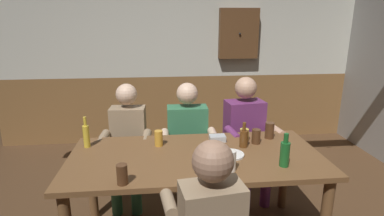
# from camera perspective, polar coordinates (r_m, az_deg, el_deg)

# --- Properties ---
(back_wall_upper) EXTENTS (5.23, 0.12, 1.43)m
(back_wall_upper) POSITION_cam_1_polar(r_m,az_deg,el_deg) (4.58, -2.75, 14.80)
(back_wall_upper) COLOR beige
(back_wall_wainscot) EXTENTS (5.23, 0.12, 0.99)m
(back_wall_wainscot) POSITION_cam_1_polar(r_m,az_deg,el_deg) (4.76, -2.55, 0.04)
(back_wall_wainscot) COLOR brown
(back_wall_wainscot) RESTS_ON ground_plane
(dining_table) EXTENTS (1.99, 0.93, 0.78)m
(dining_table) POSITION_cam_1_polar(r_m,az_deg,el_deg) (2.51, 0.71, -10.73)
(dining_table) COLOR brown
(dining_table) RESTS_ON ground_plane
(person_0) EXTENTS (0.50, 0.51, 1.21)m
(person_0) POSITION_cam_1_polar(r_m,az_deg,el_deg) (3.14, -11.79, -5.74)
(person_0) COLOR #997F60
(person_0) RESTS_ON ground_plane
(person_1) EXTENTS (0.55, 0.54, 1.20)m
(person_1) POSITION_cam_1_polar(r_m,az_deg,el_deg) (3.13, -0.76, -5.37)
(person_1) COLOR #33724C
(person_1) RESTS_ON ground_plane
(person_2) EXTENTS (0.56, 0.57, 1.25)m
(person_2) POSITION_cam_1_polar(r_m,az_deg,el_deg) (3.24, 10.02, -4.37)
(person_2) COLOR #6B2D66
(person_2) RESTS_ON ground_plane
(table_candle) EXTENTS (0.04, 0.04, 0.08)m
(table_candle) POSITION_cam_1_polar(r_m,az_deg,el_deg) (2.36, 2.34, -8.81)
(table_candle) COLOR #F9E08C
(table_candle) RESTS_ON dining_table
(condiment_caddy) EXTENTS (0.14, 0.10, 0.05)m
(condiment_caddy) POSITION_cam_1_polar(r_m,az_deg,el_deg) (2.74, 4.70, -5.56)
(condiment_caddy) COLOR #B2B7BC
(condiment_caddy) RESTS_ON dining_table
(plate_0) EXTENTS (0.21, 0.21, 0.01)m
(plate_0) POSITION_cam_1_polar(r_m,az_deg,el_deg) (2.47, 7.21, -8.53)
(plate_0) COLOR white
(plate_0) RESTS_ON dining_table
(bottle_0) EXTENTS (0.07, 0.07, 0.25)m
(bottle_0) POSITION_cam_1_polar(r_m,az_deg,el_deg) (2.35, 16.77, -7.97)
(bottle_0) COLOR #195923
(bottle_0) RESTS_ON dining_table
(bottle_1) EXTENTS (0.07, 0.07, 0.22)m
(bottle_1) POSITION_cam_1_polar(r_m,az_deg,el_deg) (2.62, 9.53, -5.45)
(bottle_1) COLOR #593314
(bottle_1) RESTS_ON dining_table
(bottle_2) EXTENTS (0.05, 0.05, 0.26)m
(bottle_2) POSITION_cam_1_polar(r_m,az_deg,el_deg) (2.72, -18.94, -4.78)
(bottle_2) COLOR gold
(bottle_2) RESTS_ON dining_table
(pint_glass_0) EXTENTS (0.07, 0.07, 0.13)m
(pint_glass_0) POSITION_cam_1_polar(r_m,az_deg,el_deg) (2.71, 11.75, -5.16)
(pint_glass_0) COLOR #4C2D19
(pint_glass_0) RESTS_ON dining_table
(pint_glass_1) EXTENTS (0.08, 0.08, 0.11)m
(pint_glass_1) POSITION_cam_1_polar(r_m,az_deg,el_deg) (2.76, 9.63, -4.92)
(pint_glass_1) COLOR #E5C64C
(pint_glass_1) RESTS_ON dining_table
(pint_glass_2) EXTENTS (0.08, 0.08, 0.15)m
(pint_glass_2) POSITION_cam_1_polar(r_m,az_deg,el_deg) (2.85, 14.13, -4.05)
(pint_glass_2) COLOR #4C2D19
(pint_glass_2) RESTS_ON dining_table
(pint_glass_3) EXTENTS (0.08, 0.08, 0.15)m
(pint_glass_3) POSITION_cam_1_polar(r_m,az_deg,el_deg) (2.21, 7.13, -9.63)
(pint_glass_3) COLOR white
(pint_glass_3) RESTS_ON dining_table
(pint_glass_4) EXTENTS (0.07, 0.07, 0.13)m
(pint_glass_4) POSITION_cam_1_polar(r_m,az_deg,el_deg) (2.63, -6.18, -5.58)
(pint_glass_4) COLOR gold
(pint_glass_4) RESTS_ON dining_table
(pint_glass_5) EXTENTS (0.07, 0.07, 0.14)m
(pint_glass_5) POSITION_cam_1_polar(r_m,az_deg,el_deg) (2.08, -12.78, -11.87)
(pint_glass_5) COLOR #4C2D19
(pint_glass_5) RESTS_ON dining_table
(wall_dart_cabinet) EXTENTS (0.56, 0.15, 0.70)m
(wall_dart_cabinet) POSITION_cam_1_polar(r_m,az_deg,el_deg) (4.59, 8.60, 13.44)
(wall_dart_cabinet) COLOR brown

